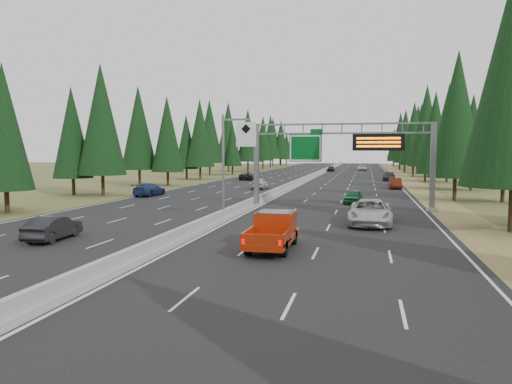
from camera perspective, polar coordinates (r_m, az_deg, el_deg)
road at (r=91.76m, az=5.90°, el=1.36°), size 32.00×260.00×0.08m
shoulder_right at (r=91.45m, az=17.05°, el=1.16°), size 3.60×260.00×0.06m
shoulder_left at (r=95.45m, az=-4.77°, el=1.49°), size 3.60×260.00×0.06m
median_barrier at (r=91.74m, az=5.91°, el=1.59°), size 0.70×260.00×0.85m
sign_gantry at (r=45.91m, az=10.55°, el=4.52°), size 16.75×0.98×7.80m
hov_sign_pole at (r=37.32m, az=-2.93°, el=3.74°), size 2.80×0.50×8.00m
tree_row_right at (r=87.00m, az=20.27°, el=6.92°), size 10.97×239.02×18.80m
tree_row_left at (r=82.63m, az=-10.84°, el=7.36°), size 11.40×237.77×18.67m
silver_minivan at (r=36.64m, az=12.92°, el=-2.27°), size 3.11×6.54×1.80m
red_pickup at (r=27.29m, az=2.10°, el=-4.14°), size 2.13×5.95×1.94m
car_ahead_green at (r=51.22m, az=11.06°, el=-0.52°), size 2.01×4.18×1.38m
car_ahead_dkred at (r=72.65m, az=15.63°, el=0.96°), size 1.70×4.58×1.50m
car_ahead_dkgrey at (r=92.03m, az=14.98°, el=1.73°), size 2.49×5.34×1.51m
car_ahead_white at (r=139.87m, az=12.03°, el=2.73°), size 2.71×5.33×1.44m
car_ahead_far at (r=131.74m, az=8.58°, el=2.67°), size 1.91×4.40×1.48m
car_onc_near at (r=32.02m, az=-22.19°, el=-3.80°), size 1.86×4.52×1.46m
car_onc_blue at (r=60.15m, az=-12.11°, el=0.28°), size 2.46×5.29×1.50m
car_onc_white at (r=69.62m, az=0.44°, el=1.01°), size 1.94×4.67×1.58m
car_onc_far at (r=91.54m, az=-0.85°, el=1.87°), size 2.59×5.46×1.51m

